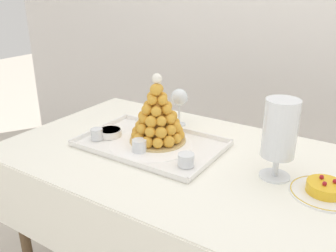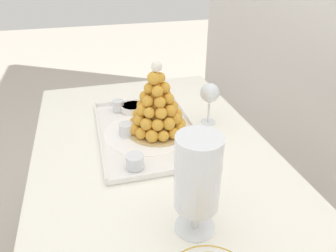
% 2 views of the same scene
% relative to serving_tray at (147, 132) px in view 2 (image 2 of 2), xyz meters
% --- Properties ---
extents(buffet_table, '(1.60, 0.84, 0.77)m').
position_rel_serving_tray_xyz_m(buffet_table, '(0.25, 0.00, -0.10)').
color(buffet_table, brown).
rests_on(buffet_table, ground_plane).
extents(serving_tray, '(0.56, 0.37, 0.02)m').
position_rel_serving_tray_xyz_m(serving_tray, '(0.00, 0.00, 0.00)').
color(serving_tray, white).
rests_on(serving_tray, buffet_table).
extents(croquembouche, '(0.23, 0.23, 0.28)m').
position_rel_serving_tray_xyz_m(croquembouche, '(0.01, 0.04, 0.11)').
color(croquembouche, tan).
rests_on(croquembouche, serving_tray).
extents(dessert_cup_left, '(0.05, 0.05, 0.05)m').
position_rel_serving_tray_xyz_m(dessert_cup_left, '(-0.21, -0.08, 0.02)').
color(dessert_cup_left, silver).
rests_on(dessert_cup_left, serving_tray).
extents(dessert_cup_mid_left, '(0.06, 0.06, 0.05)m').
position_rel_serving_tray_xyz_m(dessert_cup_mid_left, '(0.00, -0.08, 0.02)').
color(dessert_cup_mid_left, silver).
rests_on(dessert_cup_mid_left, serving_tray).
extents(dessert_cup_centre, '(0.06, 0.06, 0.05)m').
position_rel_serving_tray_xyz_m(dessert_cup_centre, '(0.21, -0.08, 0.02)').
color(dessert_cup_centre, silver).
rests_on(dessert_cup_centre, serving_tray).
extents(creme_brulee_ramekin, '(0.10, 0.10, 0.03)m').
position_rel_serving_tray_xyz_m(creme_brulee_ramekin, '(-0.19, -0.02, 0.02)').
color(creme_brulee_ramekin, white).
rests_on(creme_brulee_ramekin, serving_tray).
extents(macaron_goblet, '(0.11, 0.11, 0.27)m').
position_rel_serving_tray_xyz_m(macaron_goblet, '(0.50, 0.02, 0.16)').
color(macaron_goblet, white).
rests_on(macaron_goblet, buffet_table).
extents(wine_glass, '(0.08, 0.08, 0.17)m').
position_rel_serving_tray_xyz_m(wine_glass, '(-0.02, 0.26, 0.12)').
color(wine_glass, silver).
rests_on(wine_glass, buffet_table).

